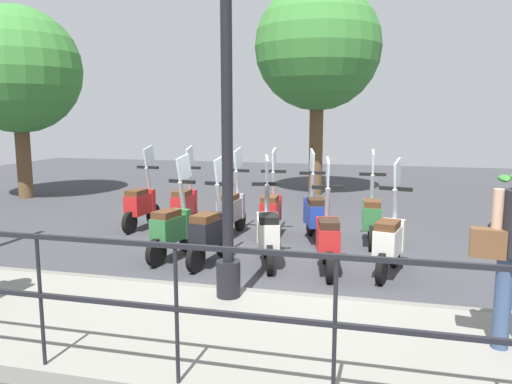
{
  "coord_description": "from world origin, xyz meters",
  "views": [
    {
      "loc": [
        -7.4,
        -1.39,
        2.13
      ],
      "look_at": [
        0.2,
        0.5,
        0.9
      ],
      "focal_mm": 35.0,
      "sensor_mm": 36.0,
      "label": 1
    }
  ],
  "objects_px": {
    "scooter_near_4": "(172,227)",
    "scooter_far_4": "(185,204)",
    "scooter_far_2": "(271,210)",
    "scooter_far_1": "(315,213)",
    "scooter_far_3": "(232,209)",
    "scooter_near_1": "(328,238)",
    "scooter_far_0": "(372,215)",
    "scooter_near_0": "(389,240)",
    "tree_large": "(17,71)",
    "scooter_far_5": "(141,203)",
    "lamp_post_near": "(227,113)",
    "tree_distant": "(318,48)",
    "scooter_near_2": "(268,232)",
    "scooter_near_3": "(210,231)"
  },
  "relations": [
    {
      "from": "lamp_post_near",
      "to": "scooter_far_2",
      "type": "height_order",
      "value": "lamp_post_near"
    },
    {
      "from": "scooter_near_4",
      "to": "scooter_near_1",
      "type": "bearing_deg",
      "value": -80.45
    },
    {
      "from": "scooter_near_3",
      "to": "scooter_far_5",
      "type": "xyz_separation_m",
      "value": [
        1.81,
        1.98,
        0.0
      ]
    },
    {
      "from": "lamp_post_near",
      "to": "scooter_far_2",
      "type": "bearing_deg",
      "value": 4.09
    },
    {
      "from": "scooter_near_0",
      "to": "scooter_far_5",
      "type": "xyz_separation_m",
      "value": [
        1.68,
        4.44,
        0.0
      ]
    },
    {
      "from": "scooter_far_0",
      "to": "scooter_far_3",
      "type": "distance_m",
      "value": 2.4
    },
    {
      "from": "tree_distant",
      "to": "scooter_far_2",
      "type": "xyz_separation_m",
      "value": [
        -4.92,
        0.14,
        -3.32
      ]
    },
    {
      "from": "tree_distant",
      "to": "scooter_near_1",
      "type": "distance_m",
      "value": 7.47
    },
    {
      "from": "scooter_far_0",
      "to": "scooter_far_2",
      "type": "relative_size",
      "value": 1.0
    },
    {
      "from": "lamp_post_near",
      "to": "scooter_far_3",
      "type": "distance_m",
      "value": 3.75
    },
    {
      "from": "scooter_near_0",
      "to": "scooter_far_1",
      "type": "relative_size",
      "value": 1.0
    },
    {
      "from": "scooter_near_0",
      "to": "scooter_near_3",
      "type": "height_order",
      "value": "same"
    },
    {
      "from": "tree_large",
      "to": "scooter_far_0",
      "type": "distance_m",
      "value": 9.47
    },
    {
      "from": "scooter_near_3",
      "to": "scooter_far_2",
      "type": "xyz_separation_m",
      "value": [
        1.73,
        -0.51,
        0.0
      ]
    },
    {
      "from": "lamp_post_near",
      "to": "scooter_near_4",
      "type": "bearing_deg",
      "value": 39.85
    },
    {
      "from": "scooter_far_4",
      "to": "scooter_far_5",
      "type": "bearing_deg",
      "value": 96.67
    },
    {
      "from": "tree_large",
      "to": "scooter_far_5",
      "type": "distance_m",
      "value": 5.83
    },
    {
      "from": "scooter_near_3",
      "to": "scooter_far_0",
      "type": "distance_m",
      "value": 2.78
    },
    {
      "from": "scooter_near_1",
      "to": "scooter_far_3",
      "type": "xyz_separation_m",
      "value": [
        1.68,
        1.86,
        0.0
      ]
    },
    {
      "from": "scooter_near_1",
      "to": "scooter_far_1",
      "type": "bearing_deg",
      "value": 4.2
    },
    {
      "from": "scooter_far_5",
      "to": "scooter_far_4",
      "type": "bearing_deg",
      "value": -76.25
    },
    {
      "from": "scooter_near_0",
      "to": "scooter_far_4",
      "type": "xyz_separation_m",
      "value": [
        1.81,
        3.63,
        0.0
      ]
    },
    {
      "from": "lamp_post_near",
      "to": "tree_large",
      "type": "bearing_deg",
      "value": 51.09
    },
    {
      "from": "scooter_far_0",
      "to": "scooter_far_4",
      "type": "distance_m",
      "value": 3.37
    },
    {
      "from": "scooter_far_5",
      "to": "scooter_near_4",
      "type": "bearing_deg",
      "value": -136.66
    },
    {
      "from": "scooter_near_3",
      "to": "scooter_far_3",
      "type": "xyz_separation_m",
      "value": [
        1.71,
        0.2,
        0.0
      ]
    },
    {
      "from": "scooter_far_2",
      "to": "scooter_far_5",
      "type": "xyz_separation_m",
      "value": [
        0.08,
        2.49,
        0.0
      ]
    },
    {
      "from": "scooter_far_1",
      "to": "scooter_far_5",
      "type": "height_order",
      "value": "same"
    },
    {
      "from": "tree_distant",
      "to": "scooter_far_3",
      "type": "distance_m",
      "value": 6.01
    },
    {
      "from": "lamp_post_near",
      "to": "scooter_near_1",
      "type": "distance_m",
      "value": 2.45
    },
    {
      "from": "scooter_near_3",
      "to": "scooter_far_5",
      "type": "relative_size",
      "value": 1.0
    },
    {
      "from": "scooter_near_2",
      "to": "scooter_far_5",
      "type": "relative_size",
      "value": 1.0
    },
    {
      "from": "tree_large",
      "to": "scooter_far_5",
      "type": "bearing_deg",
      "value": -119.09
    },
    {
      "from": "scooter_far_4",
      "to": "scooter_far_2",
      "type": "bearing_deg",
      "value": -99.6
    },
    {
      "from": "scooter_far_1",
      "to": "scooter_far_3",
      "type": "relative_size",
      "value": 1.0
    },
    {
      "from": "scooter_near_1",
      "to": "scooter_far_0",
      "type": "relative_size",
      "value": 1.0
    },
    {
      "from": "tree_distant",
      "to": "scooter_far_5",
      "type": "distance_m",
      "value": 6.43
    },
    {
      "from": "lamp_post_near",
      "to": "tree_large",
      "type": "xyz_separation_m",
      "value": [
        5.84,
        7.24,
        1.05
      ]
    },
    {
      "from": "scooter_far_1",
      "to": "scooter_far_2",
      "type": "distance_m",
      "value": 0.77
    },
    {
      "from": "tree_distant",
      "to": "scooter_far_3",
      "type": "xyz_separation_m",
      "value": [
        -4.94,
        0.84,
        -3.32
      ]
    },
    {
      "from": "tree_large",
      "to": "scooter_far_1",
      "type": "relative_size",
      "value": 3.09
    },
    {
      "from": "scooter_near_4",
      "to": "scooter_far_4",
      "type": "xyz_separation_m",
      "value": [
        1.83,
        0.55,
        0.0
      ]
    },
    {
      "from": "scooter_far_1",
      "to": "scooter_far_2",
      "type": "bearing_deg",
      "value": 67.45
    },
    {
      "from": "scooter_near_3",
      "to": "scooter_far_2",
      "type": "relative_size",
      "value": 1.0
    },
    {
      "from": "lamp_post_near",
      "to": "scooter_far_2",
      "type": "relative_size",
      "value": 2.9
    },
    {
      "from": "scooter_near_2",
      "to": "scooter_far_4",
      "type": "bearing_deg",
      "value": 32.01
    },
    {
      "from": "tree_large",
      "to": "scooter_near_4",
      "type": "xyz_separation_m",
      "value": [
        -4.21,
        -5.88,
        -2.7
      ]
    },
    {
      "from": "scooter_near_0",
      "to": "scooter_far_0",
      "type": "distance_m",
      "value": 1.61
    },
    {
      "from": "lamp_post_near",
      "to": "scooter_far_1",
      "type": "height_order",
      "value": "lamp_post_near"
    },
    {
      "from": "scooter_near_1",
      "to": "scooter_far_0",
      "type": "height_order",
      "value": "same"
    }
  ]
}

